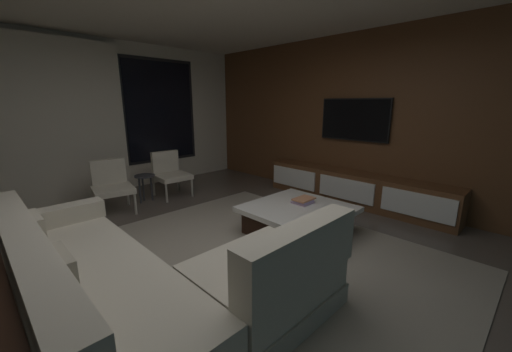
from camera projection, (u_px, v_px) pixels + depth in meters
floor at (224, 270)px, 2.94m from camera, size 9.20×9.20×0.00m
back_wall_with_window at (86, 119)px, 5.07m from camera, size 6.60×0.30×2.70m
media_wall at (372, 120)px, 4.71m from camera, size 0.12×7.80×2.70m
area_rug at (256, 260)px, 3.11m from camera, size 3.20×3.80×0.01m
sectional_couch at (140, 285)px, 2.22m from camera, size 1.98×2.50×0.82m
coffee_table at (298, 220)px, 3.72m from camera, size 1.16×1.16×0.36m
book_stack_on_coffee_table at (303, 201)px, 3.80m from camera, size 0.28×0.22×0.07m
accent_chair_near_window at (170, 171)px, 5.23m from camera, size 0.57×0.59×0.78m
accent_chair_by_curtain at (111, 184)px, 4.45m from camera, size 0.63×0.65×0.78m
side_stool at (145, 180)px, 4.89m from camera, size 0.32×0.32×0.46m
media_console at (355, 189)px, 4.81m from camera, size 0.46×3.10×0.52m
mounted_tv at (354, 120)px, 4.81m from camera, size 0.05×1.17×0.67m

